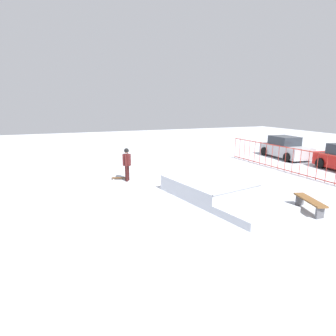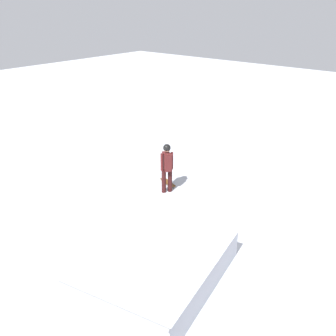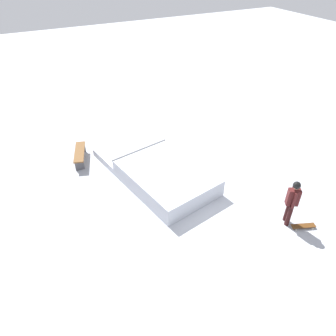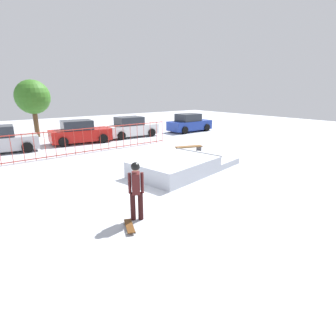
% 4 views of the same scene
% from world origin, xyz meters
% --- Properties ---
extents(ground_plane, '(60.00, 60.00, 0.00)m').
position_xyz_m(ground_plane, '(0.00, 0.00, 0.00)').
color(ground_plane, '#B2B7C1').
extents(skate_ramp, '(5.80, 3.59, 0.74)m').
position_xyz_m(skate_ramp, '(1.86, 0.58, 0.32)').
color(skate_ramp, silver).
rests_on(skate_ramp, ground).
extents(skater, '(0.39, 0.44, 1.73)m').
position_xyz_m(skater, '(-2.19, -2.24, 1.01)').
color(skater, black).
rests_on(skater, ground).
extents(skateboard, '(0.47, 0.82, 0.09)m').
position_xyz_m(skateboard, '(-2.64, -2.57, 0.08)').
color(skateboard, '#593314').
rests_on(skateboard, ground).
extents(perimeter_fence, '(11.30, 0.40, 1.50)m').
position_xyz_m(perimeter_fence, '(-0.00, 7.02, 0.77)').
color(perimeter_fence, '#B22D23').
rests_on(perimeter_fence, ground).
extents(park_bench, '(1.65, 0.85, 0.48)m').
position_xyz_m(park_bench, '(4.52, 3.04, 0.36)').
color(park_bench, brown).
rests_on(park_bench, ground).
extents(parked_car_red, '(4.27, 2.29, 1.60)m').
position_xyz_m(parked_car_red, '(0.74, 10.41, 0.72)').
color(parked_car_red, red).
rests_on(parked_car_red, ground).
extents(parked_car_white, '(4.15, 2.02, 1.60)m').
position_xyz_m(parked_car_white, '(4.95, 10.50, 0.72)').
color(parked_car_white, white).
rests_on(parked_car_white, ground).
extents(parked_car_blue, '(4.12, 1.96, 1.60)m').
position_xyz_m(parked_car_blue, '(10.62, 9.83, 0.72)').
color(parked_car_blue, '#1E3899').
rests_on(parked_car_blue, ground).
extents(distant_tree, '(2.61, 2.61, 4.42)m').
position_xyz_m(distant_tree, '(-1.09, 15.01, 3.09)').
color(distant_tree, brown).
rests_on(distant_tree, ground).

